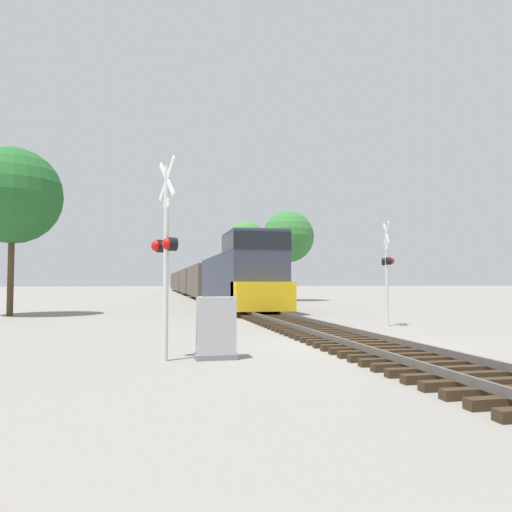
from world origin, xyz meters
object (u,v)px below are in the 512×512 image
freight_train (195,281)px  crossing_signal_far (387,266)px  tree_mid_background (288,237)px  tree_far_right (13,196)px  tree_deep_background (246,242)px  crossing_signal_near (165,249)px  relay_cabinet (216,328)px

freight_train → crossing_signal_far: (3.78, -46.43, 0.55)m
freight_train → crossing_signal_far: freight_train is taller
tree_mid_background → crossing_signal_far: bearing=-97.1°
tree_far_right → tree_deep_background: (19.86, 38.63, 0.97)m
crossing_signal_near → tree_deep_background: (12.34, 55.40, 4.77)m
freight_train → tree_far_right: size_ratio=9.63×
crossing_signal_far → tree_mid_background: 27.47m
crossing_signal_far → tree_mid_background: (3.39, 27.02, 3.65)m
tree_mid_background → tree_deep_background: 21.24m
crossing_signal_far → tree_far_right: (-16.56, 9.59, 3.89)m
crossing_signal_near → crossing_signal_far: size_ratio=1.09×
relay_cabinet → tree_far_right: (-8.69, 16.68, 5.62)m
freight_train → tree_mid_background: size_ratio=10.00×
crossing_signal_far → tree_mid_background: tree_mid_background is taller
relay_cabinet → tree_deep_background: size_ratio=0.14×
crossing_signal_near → tree_deep_background: bearing=148.3°
crossing_signal_near → freight_train: bearing=155.2°
freight_train → tree_far_right: (-12.78, -36.84, 4.44)m
crossing_signal_near → crossing_signal_far: crossing_signal_near is taller
relay_cabinet → tree_far_right: bearing=117.5°
crossing_signal_near → relay_cabinet: crossing_signal_near is taller
relay_cabinet → crossing_signal_far: bearing=42.0°
tree_far_right → tree_deep_background: bearing=62.8°
crossing_signal_near → relay_cabinet: 2.17m
crossing_signal_far → tree_far_right: tree_far_right is taller
crossing_signal_near → tree_deep_background: tree_deep_background is taller
crossing_signal_near → crossing_signal_far: bearing=109.3°
relay_cabinet → tree_deep_background: tree_deep_background is taller
freight_train → crossing_signal_far: bearing=-85.3°
crossing_signal_near → tree_mid_background: size_ratio=0.54×
relay_cabinet → freight_train: bearing=85.6°
freight_train → tree_deep_background: size_ratio=8.48×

